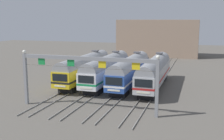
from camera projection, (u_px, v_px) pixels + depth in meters
ground_plane at (118, 85)px, 46.42m from camera, size 160.00×160.00×0.00m
track_bed at (140, 68)px, 62.36m from camera, size 13.36×70.00×0.15m
commuter_train_yellow at (85, 67)px, 47.69m from camera, size 2.88×18.06×5.05m
commuter_train_white at (107, 68)px, 46.52m from camera, size 2.88×18.06×5.05m
commuter_train_blue at (130, 70)px, 45.35m from camera, size 2.88×18.06×5.05m
commuter_train_stainless at (154, 71)px, 44.19m from camera, size 2.88×18.06×5.05m
catenary_gantry at (86, 68)px, 32.84m from camera, size 17.09×0.44×6.97m
maintenance_building at (158, 38)px, 82.90m from camera, size 23.02×10.00×10.55m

